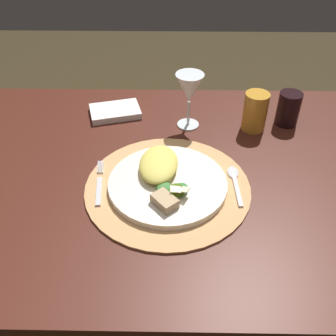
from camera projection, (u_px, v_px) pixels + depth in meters
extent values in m
plane|color=#352B18|center=(162.00, 325.00, 1.44)|extent=(6.00, 6.00, 0.00)
cube|color=#461C13|center=(159.00, 174.00, 0.97)|extent=(1.33, 0.83, 0.03)
cylinder|color=#431A10|center=(10.00, 191.00, 1.47)|extent=(0.08, 0.08, 0.73)
cylinder|color=#451E18|center=(319.00, 194.00, 1.46)|extent=(0.08, 0.08, 0.73)
cylinder|color=tan|center=(168.00, 187.00, 0.91)|extent=(0.39, 0.39, 0.01)
cylinder|color=silver|center=(168.00, 184.00, 0.90)|extent=(0.28, 0.28, 0.02)
ellipsoid|color=#E0CD58|center=(159.00, 164.00, 0.92)|extent=(0.10, 0.15, 0.03)
ellipsoid|color=#3D7F36|center=(177.00, 192.00, 0.86)|extent=(0.05, 0.03, 0.01)
ellipsoid|color=#3D7936|center=(164.00, 188.00, 0.87)|extent=(0.04, 0.04, 0.02)
ellipsoid|color=#425B11|center=(177.00, 190.00, 0.86)|extent=(0.05, 0.05, 0.02)
ellipsoid|color=#337737|center=(180.00, 189.00, 0.86)|extent=(0.05, 0.05, 0.01)
cube|color=beige|center=(185.00, 190.00, 0.84)|extent=(0.03, 0.03, 0.01)
cube|color=beige|center=(176.00, 189.00, 0.84)|extent=(0.02, 0.02, 0.01)
cube|color=tan|center=(165.00, 201.00, 0.83)|extent=(0.06, 0.07, 0.02)
cube|color=silver|center=(99.00, 191.00, 0.89)|extent=(0.02, 0.09, 0.00)
cube|color=silver|center=(98.00, 166.00, 0.96)|extent=(0.01, 0.05, 0.00)
cube|color=silver|center=(100.00, 166.00, 0.96)|extent=(0.01, 0.05, 0.00)
cube|color=silver|center=(102.00, 166.00, 0.96)|extent=(0.01, 0.05, 0.00)
cube|color=silver|center=(103.00, 166.00, 0.96)|extent=(0.01, 0.05, 0.00)
cube|color=silver|center=(237.00, 191.00, 0.89)|extent=(0.01, 0.10, 0.00)
ellipsoid|color=silver|center=(233.00, 172.00, 0.94)|extent=(0.03, 0.04, 0.01)
cube|color=white|center=(115.00, 111.00, 1.16)|extent=(0.17, 0.13, 0.02)
cylinder|color=silver|center=(188.00, 125.00, 1.11)|extent=(0.06, 0.06, 0.00)
cylinder|color=silver|center=(188.00, 113.00, 1.09)|extent=(0.01, 0.01, 0.07)
cone|color=silver|center=(189.00, 88.00, 1.04)|extent=(0.08, 0.08, 0.08)
cylinder|color=#C8892C|center=(255.00, 112.00, 1.07)|extent=(0.07, 0.07, 0.11)
cylinder|color=black|center=(288.00, 109.00, 1.09)|extent=(0.06, 0.06, 0.10)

